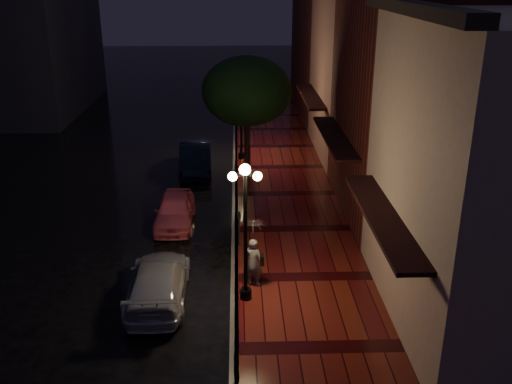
% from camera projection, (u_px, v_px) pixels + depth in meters
% --- Properties ---
extents(ground, '(120.00, 120.00, 0.00)m').
position_uv_depth(ground, '(235.00, 233.00, 22.10)').
color(ground, black).
rests_on(ground, ground).
extents(sidewalk, '(4.50, 60.00, 0.15)m').
position_uv_depth(sidewalk, '(293.00, 230.00, 22.14)').
color(sidewalk, '#450C0E').
rests_on(sidewalk, ground).
extents(curb, '(0.25, 60.00, 0.15)m').
position_uv_depth(curb, '(235.00, 231.00, 22.07)').
color(curb, '#595451').
rests_on(curb, ground).
extents(storefront_near, '(5.00, 8.00, 8.50)m').
position_uv_depth(storefront_near, '(495.00, 181.00, 15.19)').
color(storefront_near, gray).
rests_on(storefront_near, ground).
extents(storefront_mid, '(5.00, 8.00, 11.00)m').
position_uv_depth(storefront_mid, '(413.00, 80.00, 22.19)').
color(storefront_mid, '#511914').
rests_on(storefront_mid, ground).
extents(storefront_far, '(5.00, 8.00, 9.00)m').
position_uv_depth(storefront_far, '(367.00, 72.00, 30.01)').
color(storefront_far, '#8C5951').
rests_on(storefront_far, ground).
extents(storefront_extra, '(5.00, 12.00, 10.00)m').
position_uv_depth(storefront_extra, '(336.00, 41.00, 39.15)').
color(storefront_extra, '#511914').
rests_on(storefront_extra, ground).
extents(streetlamp_near, '(0.96, 0.36, 4.31)m').
position_uv_depth(streetlamp_near, '(245.00, 225.00, 16.51)').
color(streetlamp_near, black).
rests_on(streetlamp_near, sidewalk).
extents(streetlamp_far, '(0.96, 0.36, 4.31)m').
position_uv_depth(streetlamp_far, '(241.00, 113.00, 29.56)').
color(streetlamp_far, black).
rests_on(streetlamp_far, sidewalk).
extents(street_tree, '(4.16, 4.16, 5.80)m').
position_uv_depth(street_tree, '(247.00, 93.00, 26.17)').
color(street_tree, black).
rests_on(street_tree, sidewalk).
extents(pink_car, '(1.48, 3.66, 1.25)m').
position_uv_depth(pink_car, '(175.00, 210.00, 22.59)').
color(pink_car, '#F26378').
rests_on(pink_car, ground).
extents(navy_car, '(1.80, 4.50, 1.45)m').
position_uv_depth(navy_car, '(195.00, 158.00, 28.63)').
color(navy_car, black).
rests_on(navy_car, ground).
extents(silver_car, '(1.86, 4.39, 1.26)m').
position_uv_depth(silver_car, '(158.00, 282.00, 17.37)').
color(silver_car, '#AEAFB6').
rests_on(silver_car, ground).
extents(woman_with_umbrella, '(0.94, 0.95, 2.26)m').
position_uv_depth(woman_with_umbrella, '(253.00, 242.00, 17.61)').
color(woman_with_umbrella, silver).
rests_on(woman_with_umbrella, sidewalk).
extents(parking_meter, '(0.12, 0.09, 1.30)m').
position_uv_depth(parking_meter, '(239.00, 225.00, 20.54)').
color(parking_meter, black).
rests_on(parking_meter, sidewalk).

